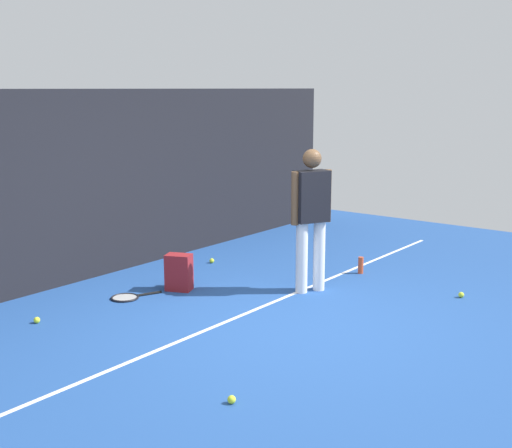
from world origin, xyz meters
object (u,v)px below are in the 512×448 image
backpack (179,273)px  tennis_ball_near_player (461,295)px  water_bottle (361,265)px  tennis_ball_by_fence (212,261)px  tennis_racket (127,297)px  tennis_ball_far_left (232,400)px  tennis_ball_mid_court (37,320)px  tennis_player (311,212)px

backpack → tennis_ball_near_player: backpack is taller
water_bottle → tennis_ball_by_fence: bearing=112.8°
tennis_ball_near_player → water_bottle: bearing=81.8°
tennis_racket → tennis_ball_far_left: bearing=86.5°
water_bottle → backpack: bearing=145.4°
backpack → tennis_ball_by_fence: 1.31m
tennis_racket → backpack: 0.69m
tennis_racket → tennis_ball_mid_court: 1.15m
tennis_ball_near_player → tennis_ball_mid_court: (-3.54, 3.14, 0.00)m
tennis_ball_near_player → tennis_ball_far_left: 3.72m
tennis_player → tennis_ball_by_fence: 2.05m
tennis_racket → tennis_ball_mid_court: tennis_ball_mid_court is taller
tennis_player → water_bottle: bearing=-159.0°
tennis_player → tennis_ball_by_fence: bearing=-72.5°
backpack → tennis_ball_by_fence: (1.18, 0.53, -0.18)m
backpack → tennis_ball_far_left: bearing=118.0°
tennis_ball_by_fence → water_bottle: water_bottle is taller
tennis_ball_far_left → water_bottle: bearing=15.1°
tennis_ball_near_player → tennis_ball_by_fence: 3.39m
tennis_racket → tennis_ball_near_player: size_ratio=9.60×
tennis_racket → tennis_ball_by_fence: 1.83m
water_bottle → tennis_ball_mid_court: bearing=155.5°
tennis_ball_mid_court → tennis_racket: bearing=-4.9°
tennis_ball_far_left → water_bottle: (3.91, 1.05, 0.08)m
tennis_ball_by_fence → tennis_ball_far_left: size_ratio=1.00×
backpack → water_bottle: size_ratio=2.01×
tennis_racket → water_bottle: water_bottle is taller
tennis_racket → backpack: (0.62, -0.24, 0.20)m
tennis_player → backpack: (-0.92, 1.27, -0.76)m
tennis_ball_near_player → tennis_ball_mid_court: bearing=138.4°
water_bottle → tennis_ball_near_player: bearing=-98.2°
tennis_ball_near_player → tennis_ball_mid_court: 4.73m
tennis_ball_near_player → water_bottle: 1.46m
backpack → tennis_ball_mid_court: backpack is taller
backpack → tennis_ball_by_fence: backpack is taller
tennis_ball_mid_court → tennis_ball_far_left: 2.76m
tennis_ball_near_player → tennis_ball_by_fence: same height
tennis_player → tennis_racket: size_ratio=2.68×
tennis_ball_near_player → tennis_ball_far_left: (-3.70, 0.39, 0.00)m
tennis_ball_mid_court → water_bottle: 4.12m
tennis_ball_by_fence → tennis_ball_mid_court: size_ratio=1.00×
tennis_player → backpack: size_ratio=3.86×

